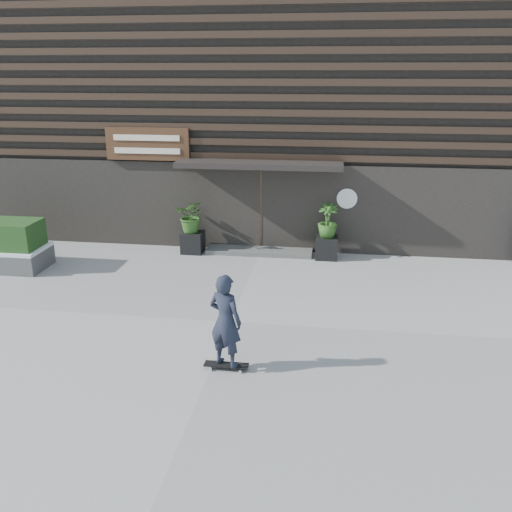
# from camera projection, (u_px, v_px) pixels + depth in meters

# --- Properties ---
(ground) EXTENTS (80.00, 80.00, 0.00)m
(ground) POSITION_uv_depth(u_px,v_px,m) (230.00, 322.00, 11.41)
(ground) COLOR #A19D98
(ground) RESTS_ON ground
(entrance_step) EXTENTS (3.00, 0.80, 0.12)m
(entrance_step) POSITION_uv_depth(u_px,v_px,m) (259.00, 251.00, 15.70)
(entrance_step) COLOR #4E4E4C
(entrance_step) RESTS_ON ground
(planter_pot_left) EXTENTS (0.60, 0.60, 0.60)m
(planter_pot_left) POSITION_uv_depth(u_px,v_px,m) (193.00, 242.00, 15.69)
(planter_pot_left) COLOR black
(planter_pot_left) RESTS_ON ground
(bamboo_left) EXTENTS (0.86, 0.75, 0.96)m
(bamboo_left) POSITION_uv_depth(u_px,v_px,m) (192.00, 216.00, 15.44)
(bamboo_left) COLOR #2D591E
(bamboo_left) RESTS_ON planter_pot_left
(planter_pot_right) EXTENTS (0.60, 0.60, 0.60)m
(planter_pot_right) POSITION_uv_depth(u_px,v_px,m) (326.00, 248.00, 15.19)
(planter_pot_right) COLOR black
(planter_pot_right) RESTS_ON ground
(bamboo_right) EXTENTS (0.54, 0.54, 0.96)m
(bamboo_right) POSITION_uv_depth(u_px,v_px,m) (328.00, 220.00, 14.94)
(bamboo_right) COLOR #2D591E
(bamboo_right) RESTS_ON planter_pot_right
(building) EXTENTS (18.00, 11.00, 8.00)m
(building) POSITION_uv_depth(u_px,v_px,m) (280.00, 99.00, 19.47)
(building) COLOR black
(building) RESTS_ON ground
(skateboarder) EXTENTS (0.78, 0.60, 1.76)m
(skateboarder) POSITION_uv_depth(u_px,v_px,m) (225.00, 321.00, 9.31)
(skateboarder) COLOR black
(skateboarder) RESTS_ON ground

